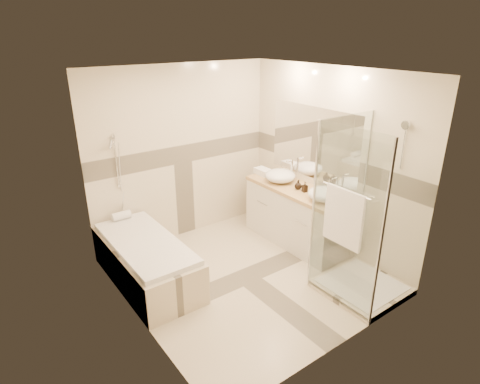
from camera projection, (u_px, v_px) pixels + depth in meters
room at (249, 182)px, 4.64m from camera, size 2.82×3.02×2.52m
bathtub at (146, 259)px, 4.88m from camera, size 0.75×1.70×0.56m
vanity at (295, 215)px, 5.76m from camera, size 0.58×1.62×0.85m
shower_enclosure at (354, 254)px, 4.62m from camera, size 0.96×0.93×2.04m
vessel_sink_near at (280, 176)px, 5.80m from camera, size 0.44×0.44×0.18m
vessel_sink_far at (324, 194)px, 5.16m from camera, size 0.43×0.43×0.17m
faucet_near at (291, 167)px, 5.89m from camera, size 0.12×0.03×0.30m
faucet_far at (336, 185)px, 5.25m from camera, size 0.12×0.03×0.28m
amenity_bottle_a at (305, 187)px, 5.43m from camera, size 0.07×0.08×0.14m
amenity_bottle_b at (298, 185)px, 5.53m from camera, size 0.13×0.13×0.13m
folded_towels at (263, 172)px, 6.11m from camera, size 0.17×0.28×0.09m
rolled_towel at (121, 216)px, 5.31m from camera, size 0.24×0.11×0.11m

